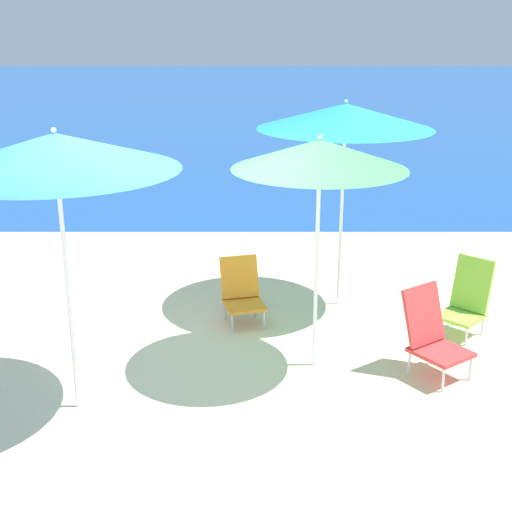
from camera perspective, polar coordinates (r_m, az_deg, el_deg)
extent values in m
plane|color=beige|center=(6.46, -7.01, -10.43)|extent=(60.00, 60.00, 0.00)
cube|color=#19478C|center=(30.62, -1.45, 12.66)|extent=(60.00, 40.00, 0.01)
cylinder|color=white|center=(6.45, 4.90, -1.24)|extent=(0.04, 0.04, 1.87)
cone|color=#47B756|center=(6.18, 5.17, 8.10)|extent=(1.54, 1.54, 0.26)
sphere|color=white|center=(6.15, 5.21, 9.45)|extent=(0.04, 0.04, 0.04)
cylinder|color=white|center=(5.89, -14.74, -3.02)|extent=(0.04, 0.04, 2.02)
cone|color=blue|center=(5.58, -15.71, 8.05)|extent=(1.89, 1.89, 0.28)
sphere|color=white|center=(5.56, -15.85, 9.66)|extent=(0.04, 0.04, 0.04)
cylinder|color=white|center=(7.91, 6.87, 2.89)|extent=(0.04, 0.04, 2.00)
cone|color=teal|center=(7.68, 7.20, 11.04)|extent=(1.88, 1.88, 0.26)
sphere|color=white|center=(7.66, 7.25, 12.17)|extent=(0.04, 0.04, 0.04)
cylinder|color=silver|center=(6.50, 14.78, -9.57)|extent=(0.02, 0.02, 0.24)
cylinder|color=silver|center=(6.76, 16.82, -8.60)|extent=(0.02, 0.02, 0.24)
cylinder|color=silver|center=(6.72, 12.19, -8.38)|extent=(0.02, 0.02, 0.24)
cylinder|color=silver|center=(6.98, 14.27, -7.50)|extent=(0.02, 0.02, 0.24)
cube|color=red|center=(6.68, 14.61, -7.46)|extent=(0.63, 0.63, 0.04)
cube|color=red|center=(6.69, 13.29, -4.58)|extent=(0.47, 0.41, 0.53)
cylinder|color=silver|center=(7.58, 14.22, -5.53)|extent=(0.02, 0.02, 0.19)
cylinder|color=silver|center=(7.44, 16.51, -6.21)|extent=(0.02, 0.02, 0.19)
cylinder|color=silver|center=(7.87, 15.49, -4.73)|extent=(0.02, 0.02, 0.19)
cylinder|color=silver|center=(7.73, 17.71, -5.36)|extent=(0.02, 0.02, 0.19)
cube|color=#8ECC3D|center=(7.61, 16.06, -4.67)|extent=(0.58, 0.58, 0.04)
cube|color=#8ECC3D|center=(7.68, 16.97, -2.15)|extent=(0.39, 0.37, 0.56)
cylinder|color=silver|center=(7.40, -1.89, -5.44)|extent=(0.02, 0.02, 0.21)
cylinder|color=silver|center=(7.48, 0.69, -5.17)|extent=(0.02, 0.02, 0.21)
cylinder|color=silver|center=(7.72, -2.47, -4.41)|extent=(0.02, 0.02, 0.21)
cylinder|color=silver|center=(7.79, 0.01, -4.17)|extent=(0.02, 0.02, 0.21)
cube|color=orange|center=(7.55, -0.92, -3.92)|extent=(0.50, 0.50, 0.04)
cube|color=orange|center=(7.65, -1.30, -1.65)|extent=(0.43, 0.26, 0.44)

